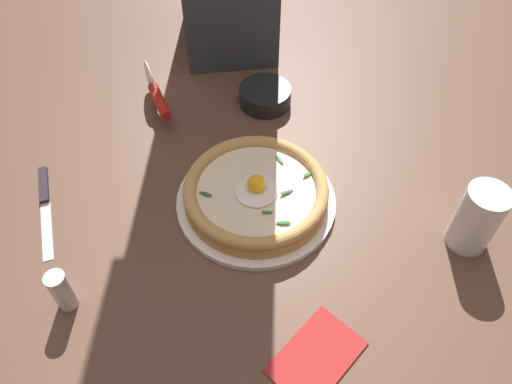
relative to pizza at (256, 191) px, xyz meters
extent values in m
cube|color=brown|center=(-0.04, -0.01, -0.05)|extent=(2.40, 2.40, 0.03)
cylinder|color=white|center=(0.00, 0.00, -0.03)|extent=(0.29, 0.29, 0.01)
cylinder|color=tan|center=(0.00, 0.00, -0.01)|extent=(0.26, 0.26, 0.02)
torus|color=tan|center=(0.00, 0.00, 0.01)|extent=(0.26, 0.26, 0.02)
cylinder|color=beige|center=(0.00, 0.00, 0.00)|extent=(0.22, 0.22, 0.00)
ellipsoid|color=white|center=(0.00, 0.00, 0.01)|extent=(0.08, 0.08, 0.01)
sphere|color=yellow|center=(0.00, 0.00, 0.02)|extent=(0.03, 0.03, 0.03)
ellipsoid|color=#2C6B35|center=(0.02, -0.09, 0.01)|extent=(0.02, 0.03, 0.01)
ellipsoid|color=#265A28|center=(0.01, 0.05, 0.01)|extent=(0.02, 0.03, 0.01)
ellipsoid|color=#316D2E|center=(0.05, 0.02, 0.01)|extent=(0.01, 0.02, 0.01)
ellipsoid|color=#3F772B|center=(-0.04, 0.09, 0.01)|extent=(0.03, 0.03, 0.01)
ellipsoid|color=#276223|center=(0.07, 0.05, 0.01)|extent=(0.01, 0.03, 0.00)
ellipsoid|color=#4B8F3A|center=(-0.07, 0.04, 0.01)|extent=(0.03, 0.02, 0.01)
cylinder|color=black|center=(-0.29, 0.01, -0.01)|extent=(0.11, 0.11, 0.04)
cylinder|color=silver|center=(-0.30, -0.24, 0.01)|extent=(0.08, 0.04, 0.09)
cylinder|color=silver|center=(-0.29, -0.24, 0.01)|extent=(0.02, 0.02, 0.01)
cylinder|color=red|center=(-0.23, -0.21, 0.01)|extent=(0.10, 0.06, 0.02)
cube|color=silver|center=(0.08, -0.37, -0.03)|extent=(0.13, 0.06, 0.00)
cube|color=black|center=(-0.02, -0.41, -0.03)|extent=(0.09, 0.05, 0.01)
cylinder|color=silver|center=(0.07, 0.37, 0.03)|extent=(0.07, 0.07, 0.13)
cylinder|color=#B2292C|center=(0.07, 0.37, -0.01)|extent=(0.07, 0.07, 0.06)
cube|color=#A22524|center=(0.29, 0.10, -0.03)|extent=(0.16, 0.16, 0.01)
cylinder|color=silver|center=(0.22, -0.29, 0.01)|extent=(0.03, 0.03, 0.08)
camera|label=1|loc=(0.57, 0.02, 0.68)|focal=34.34mm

